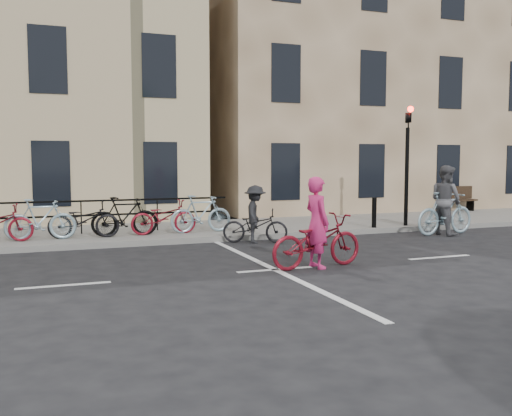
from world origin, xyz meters
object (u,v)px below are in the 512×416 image
object	(u,v)px
traffic_light	(407,151)
cyclist_pink	(317,236)
cyclist_grey	(445,207)
bench	(457,198)
cyclist_dark	(255,220)

from	to	relation	value
traffic_light	cyclist_pink	distance (m)	7.16
traffic_light	cyclist_grey	world-z (taller)	traffic_light
bench	cyclist_pink	bearing A→B (deg)	-142.29
bench	cyclist_grey	world-z (taller)	cyclist_grey
cyclist_pink	cyclist_dark	size ratio (longest dim) A/B	1.20
traffic_light	cyclist_pink	world-z (taller)	traffic_light
traffic_light	bench	bearing A→B (deg)	35.25
bench	cyclist_grey	xyz separation A→B (m)	(-4.34, -4.65, 0.14)
cyclist_grey	traffic_light	bearing A→B (deg)	13.75
traffic_light	bench	distance (m)	6.14
bench	cyclist_pink	size ratio (longest dim) A/B	0.74
traffic_light	bench	xyz separation A→B (m)	(4.80, 3.39, -1.78)
traffic_light	cyclist_grey	distance (m)	2.11
traffic_light	bench	world-z (taller)	traffic_light
traffic_light	cyclist_pink	size ratio (longest dim) A/B	1.81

